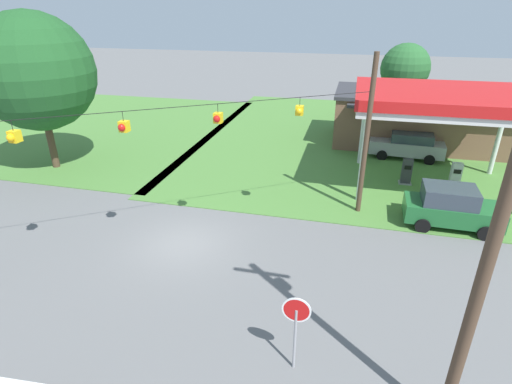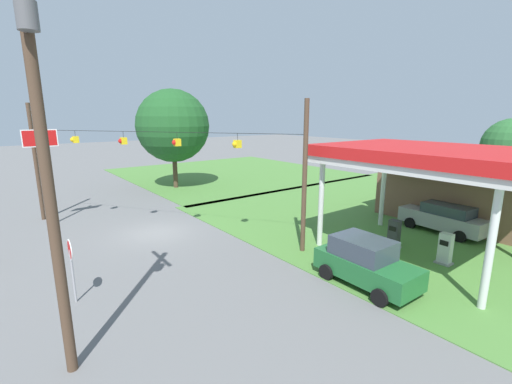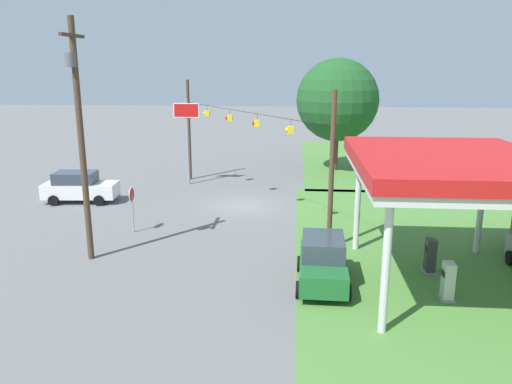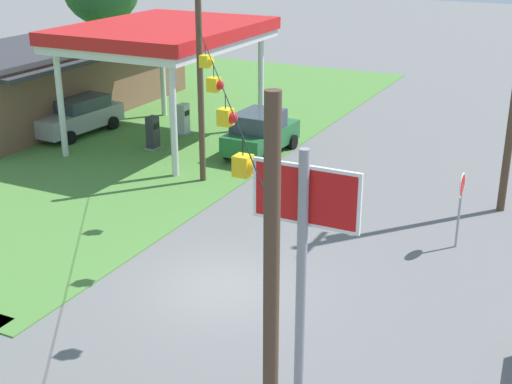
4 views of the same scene
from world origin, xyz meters
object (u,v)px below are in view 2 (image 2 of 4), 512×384
(gas_station_canopy, at_px, (427,158))
(tree_behind_station, at_px, (512,146))
(stop_sign_roadside, at_px, (71,257))
(utility_pole_main, at_px, (44,154))
(stop_sign_overhead, at_px, (42,156))
(fuel_pump_near, at_px, (394,235))
(fuel_pump_far, at_px, (445,250))
(tree_west_verge, at_px, (173,126))
(car_at_pumps_front, at_px, (365,262))
(car_at_pumps_rear, at_px, (444,217))

(gas_station_canopy, bearing_deg, tree_behind_station, 93.03)
(gas_station_canopy, distance_m, stop_sign_roadside, 15.90)
(stop_sign_roadside, bearing_deg, gas_station_canopy, -111.12)
(utility_pole_main, bearing_deg, stop_sign_overhead, 174.73)
(gas_station_canopy, distance_m, fuel_pump_near, 4.43)
(gas_station_canopy, bearing_deg, stop_sign_overhead, -140.54)
(fuel_pump_far, height_order, utility_pole_main, utility_pole_main)
(fuel_pump_far, bearing_deg, tree_west_verge, -174.13)
(stop_sign_overhead, bearing_deg, gas_station_canopy, 39.46)
(gas_station_canopy, xyz_separation_m, car_at_pumps_front, (0.20, -4.70, -3.96))
(car_at_pumps_rear, xyz_separation_m, tree_behind_station, (0.11, 9.46, 3.76))
(tree_behind_station, bearing_deg, gas_station_canopy, -86.97)
(fuel_pump_far, xyz_separation_m, utility_pole_main, (-3.03, -15.33, 5.28))
(fuel_pump_far, height_order, tree_west_verge, tree_west_verge)
(utility_pole_main, bearing_deg, tree_west_verge, 148.92)
(tree_behind_station, bearing_deg, fuel_pump_near, -92.27)
(fuel_pump_far, height_order, stop_sign_roadside, stop_sign_roadside)
(fuel_pump_near, bearing_deg, car_at_pumps_rear, 84.47)
(gas_station_canopy, height_order, fuel_pump_far, gas_station_canopy)
(fuel_pump_near, xyz_separation_m, stop_sign_roadside, (-4.31, -14.54, 1.08))
(stop_sign_overhead, bearing_deg, utility_pole_main, -5.27)
(fuel_pump_near, xyz_separation_m, tree_behind_station, (0.56, 14.15, 3.96))
(car_at_pumps_front, xyz_separation_m, stop_sign_roadside, (-5.82, -9.85, 0.81))
(fuel_pump_far, relative_size, utility_pole_main, 0.14)
(car_at_pumps_rear, relative_size, tree_behind_station, 0.73)
(fuel_pump_near, xyz_separation_m, car_at_pumps_rear, (0.45, 4.69, 0.20))
(stop_sign_roadside, height_order, stop_sign_overhead, stop_sign_overhead)
(fuel_pump_near, bearing_deg, stop_sign_roadside, -106.51)
(car_at_pumps_rear, xyz_separation_m, stop_sign_roadside, (-4.76, -19.24, 0.88))
(fuel_pump_near, height_order, utility_pole_main, utility_pole_main)
(gas_station_canopy, bearing_deg, tree_west_verge, -173.79)
(stop_sign_roadside, bearing_deg, fuel_pump_far, -115.47)
(fuel_pump_far, bearing_deg, tree_behind_station, 98.27)
(fuel_pump_far, distance_m, utility_pole_main, 16.49)
(fuel_pump_far, height_order, stop_sign_overhead, stop_sign_overhead)
(gas_station_canopy, bearing_deg, fuel_pump_far, -0.07)
(gas_station_canopy, relative_size, fuel_pump_far, 6.01)
(stop_sign_roadside, height_order, tree_behind_station, tree_behind_station)
(stop_sign_roadside, xyz_separation_m, stop_sign_overhead, (-11.30, 0.61, 2.65))
(car_at_pumps_front, distance_m, stop_sign_roadside, 11.46)
(stop_sign_roadside, relative_size, tree_behind_station, 0.37)
(stop_sign_overhead, bearing_deg, car_at_pumps_rear, 49.21)
(tree_west_verge, bearing_deg, stop_sign_roadside, -34.70)
(gas_station_canopy, height_order, stop_sign_roadside, gas_station_canopy)
(tree_west_verge, bearing_deg, gas_station_canopy, 6.21)
(car_at_pumps_front, height_order, stop_sign_roadside, stop_sign_roadside)
(car_at_pumps_front, distance_m, utility_pole_main, 11.91)
(fuel_pump_near, xyz_separation_m, car_at_pumps_front, (1.51, -4.69, 0.27))
(tree_west_verge, bearing_deg, car_at_pumps_rear, 17.99)
(fuel_pump_far, distance_m, tree_west_verge, 25.00)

